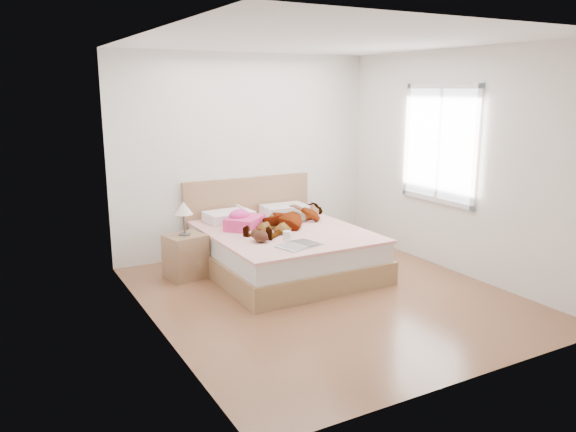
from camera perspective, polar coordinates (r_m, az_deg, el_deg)
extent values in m
plane|color=#4F2A18|center=(6.04, 3.93, -8.08)|extent=(4.00, 4.00, 0.00)
imported|color=white|center=(6.93, 0.26, 0.08)|extent=(1.68, 1.40, 0.22)
ellipsoid|color=black|center=(7.10, -5.53, -0.28)|extent=(0.45, 0.54, 0.08)
cube|color=silver|center=(7.04, -4.88, 0.95)|extent=(0.10, 0.11, 0.06)
plane|color=white|center=(5.66, 4.35, 17.33)|extent=(4.00, 4.00, 0.00)
plane|color=silver|center=(7.45, -4.29, 6.25)|extent=(3.60, 0.00, 3.60)
plane|color=silver|center=(4.20, 19.10, 0.36)|extent=(3.60, 0.00, 3.60)
plane|color=white|center=(4.97, -13.59, 2.58)|extent=(0.00, 4.00, 4.00)
plane|color=silver|center=(6.84, 16.95, 5.13)|extent=(0.00, 4.00, 4.00)
cube|color=white|center=(7.02, 15.16, 7.07)|extent=(0.02, 1.10, 1.30)
cube|color=silver|center=(6.61, 18.64, 6.51)|extent=(0.04, 0.06, 1.42)
cube|color=silver|center=(7.44, 12.06, 7.54)|extent=(0.04, 0.06, 1.42)
cube|color=silver|center=(7.11, 14.84, 1.62)|extent=(0.04, 1.22, 0.06)
cube|color=silver|center=(6.98, 15.49, 12.62)|extent=(0.04, 1.22, 0.06)
cube|color=silver|center=(7.01, 15.13, 7.07)|extent=(0.03, 0.04, 1.30)
cube|color=brown|center=(6.77, -0.41, -4.54)|extent=(1.78, 2.08, 0.26)
cube|color=silver|center=(6.70, -0.41, -2.58)|extent=(1.70, 2.00, 0.22)
cube|color=white|center=(6.67, -0.41, -1.55)|extent=(1.74, 2.04, 0.03)
cube|color=olive|center=(7.55, -4.06, 0.17)|extent=(1.80, 0.07, 1.00)
cube|color=white|center=(7.11, -6.02, -0.03)|extent=(0.61, 0.44, 0.13)
cube|color=silver|center=(7.45, -0.34, 0.63)|extent=(0.60, 0.43, 0.13)
cube|color=#F04183|center=(6.73, -4.43, -0.69)|extent=(0.57, 0.56, 0.15)
ellipsoid|color=#FC44A6|center=(6.73, -4.98, 0.13)|extent=(0.32, 0.27, 0.13)
cube|color=white|center=(6.00, 1.21, -2.99)|extent=(0.52, 0.41, 0.01)
cube|color=white|center=(5.92, 0.37, -3.11)|extent=(0.30, 0.35, 0.02)
cube|color=#252525|center=(6.08, 2.01, -2.68)|extent=(0.30, 0.35, 0.02)
cylinder|color=white|center=(6.21, -0.09, -2.01)|extent=(0.11, 0.11, 0.10)
torus|color=white|center=(6.22, 0.33, -1.95)|extent=(0.08, 0.03, 0.07)
cylinder|color=black|center=(6.20, -0.09, -1.63)|extent=(0.09, 0.09, 0.00)
ellipsoid|color=black|center=(6.13, -2.80, -2.08)|extent=(0.19, 0.21, 0.13)
ellipsoid|color=beige|center=(6.11, -2.70, -2.02)|extent=(0.10, 0.11, 0.06)
sphere|color=black|center=(6.20, -3.40, -1.83)|extent=(0.10, 0.10, 0.10)
sphere|color=pink|center=(6.19, -3.83, -1.65)|extent=(0.04, 0.04, 0.04)
sphere|color=pink|center=(6.24, -3.34, -1.54)|extent=(0.04, 0.04, 0.04)
ellipsoid|color=black|center=(6.07, -2.93, -2.53)|extent=(0.05, 0.07, 0.03)
ellipsoid|color=black|center=(6.14, -2.15, -2.34)|extent=(0.05, 0.07, 0.03)
cube|color=brown|center=(6.60, -10.35, -4.06)|extent=(0.49, 0.46, 0.51)
cylinder|color=#505050|center=(6.53, -10.44, -1.83)|extent=(0.16, 0.16, 0.02)
cylinder|color=#4E4E4E|center=(6.50, -10.49, -0.72)|extent=(0.03, 0.03, 0.26)
cone|color=white|center=(6.46, -10.55, 0.81)|extent=(0.25, 0.25, 0.15)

